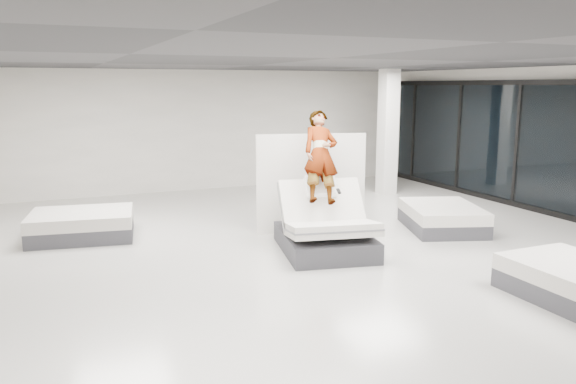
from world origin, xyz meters
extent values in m
plane|color=#B4B3AA|center=(0.00, 0.00, 0.00)|extent=(14.00, 14.00, 0.00)
plane|color=#28282B|center=(0.00, 0.00, 3.20)|extent=(14.00, 14.00, 0.00)
cube|color=beige|center=(0.00, 7.00, 1.60)|extent=(12.00, 0.04, 3.20)
cube|color=#323236|center=(0.15, 0.47, 0.17)|extent=(1.78, 2.15, 0.33)
cube|color=silver|center=(0.20, 0.70, 0.76)|extent=(1.56, 1.06, 0.85)
cube|color=slate|center=(0.20, 0.70, 0.76)|extent=(1.55, 0.95, 0.74)
cube|color=silver|center=(0.05, 0.03, 0.50)|extent=(1.59, 1.24, 0.34)
cube|color=slate|center=(0.05, 0.03, 0.50)|extent=(1.61, 1.24, 0.17)
cube|color=white|center=(0.21, 0.76, 1.08)|extent=(0.58, 0.45, 0.37)
imported|color=slate|center=(0.21, 0.77, 1.26)|extent=(0.97, 1.80, 1.27)
cube|color=black|center=(0.35, 0.38, 1.05)|extent=(0.08, 0.15, 0.08)
cube|color=silver|center=(0.48, 1.72, 0.95)|extent=(2.04, 0.62, 1.90)
cube|color=#323236|center=(2.94, 0.88, 0.13)|extent=(1.83, 2.09, 0.26)
cube|color=silver|center=(2.94, 0.88, 0.37)|extent=(1.83, 2.09, 0.22)
cube|color=#323236|center=(-3.60, 3.01, 0.14)|extent=(2.00, 1.63, 0.27)
cube|color=silver|center=(-3.60, 3.01, 0.38)|extent=(2.00, 1.63, 0.23)
cube|color=silver|center=(4.00, 4.50, 1.60)|extent=(0.40, 0.40, 3.20)
cube|color=black|center=(5.90, 2.00, 1.45)|extent=(0.09, 0.08, 2.80)
cube|color=black|center=(5.90, 4.00, 1.45)|extent=(0.09, 0.08, 2.80)
cube|color=black|center=(5.90, 6.00, 1.45)|extent=(0.09, 0.08, 2.80)
camera|label=1|loc=(-4.08, -7.78, 2.79)|focal=35.00mm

